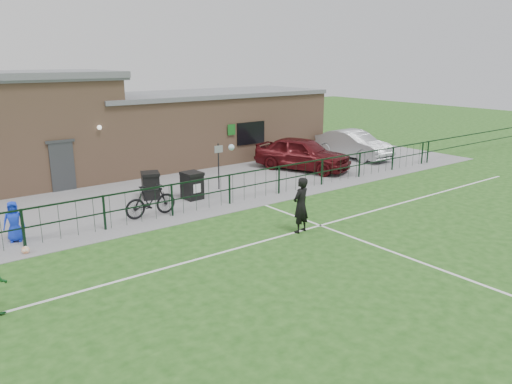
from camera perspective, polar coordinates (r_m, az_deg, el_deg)
ground at (r=13.33m, az=13.37°, el=-9.91°), size 90.00×90.00×0.00m
paving_strip at (r=23.70m, az=-12.58°, el=1.25°), size 34.00×13.00×0.02m
pitch_line_touch at (r=18.84m, az=-5.18°, el=-2.04°), size 28.00×0.10×0.01m
pitch_line_mid at (r=15.92m, az=2.19°, el=-5.26°), size 28.00×0.10×0.01m
pitch_line_perp at (r=14.82m, az=18.35°, el=-7.64°), size 0.10×16.00×0.01m
perimeter_fence at (r=18.84m, az=-5.55°, el=-0.16°), size 28.00×0.10×1.20m
wheelie_bin_left at (r=20.57m, az=-11.95°, el=0.64°), size 0.87×0.92×0.99m
wheelie_bin_right at (r=20.22m, az=-7.32°, el=0.63°), size 0.70×0.79×1.01m
sign_post at (r=21.48m, az=-4.30°, el=2.92°), size 0.08×0.08×2.00m
car_maroon at (r=25.35m, az=5.33°, el=4.40°), size 3.58×5.28×1.67m
car_silver at (r=28.89m, az=11.06°, el=5.37°), size 1.71×4.69×1.54m
bicycle_d at (r=18.19m, az=-11.96°, el=-0.97°), size 1.95×0.57×1.17m
spectator_child at (r=17.10m, az=-25.94°, el=-3.04°), size 0.72×0.57×1.28m
goalkeeper_kick at (r=16.25m, az=4.97°, el=-1.36°), size 1.10×3.42×2.57m
ball_ground at (r=16.11m, az=-24.84°, el=-6.04°), size 0.23×0.23×0.23m
clubhouse at (r=25.71m, az=-17.52°, el=7.01°), size 24.25×5.40×4.96m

